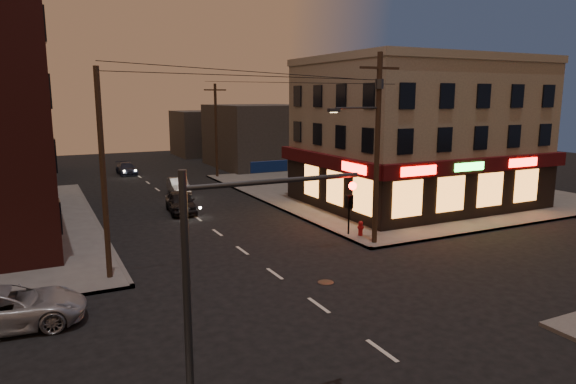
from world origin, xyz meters
TOP-DOWN VIEW (x-y plane):
  - ground at (0.00, 0.00)m, footprint 120.00×120.00m
  - sidewalk_ne at (18.00, 19.00)m, footprint 24.00×28.00m
  - pizza_building at (15.93, 13.43)m, footprint 15.85×12.85m
  - bg_building_ne_a at (14.00, 38.00)m, footprint 10.00×12.00m
  - bg_building_ne_b at (12.00, 52.00)m, footprint 8.00×8.00m
  - utility_pole_main at (6.68, 5.80)m, footprint 4.20×0.44m
  - utility_pole_far at (6.80, 32.00)m, footprint 0.26×0.26m
  - utility_pole_west at (-6.80, 6.50)m, footprint 0.24×0.24m
  - traffic_signal at (-5.57, -5.60)m, footprint 4.49×0.32m
  - suv_cross at (-10.66, 3.10)m, footprint 5.41×2.80m
  - sedan_near at (-0.50, 18.29)m, footprint 2.19×4.51m
  - sedan_mid at (1.14, 25.16)m, footprint 1.71×4.11m
  - sedan_far at (-0.90, 38.18)m, footprint 1.73×4.22m
  - fire_hydrant at (6.89, 7.25)m, footprint 0.38×0.38m

SIDE VIEW (x-z plane):
  - ground at x=0.00m, z-range 0.00..0.00m
  - sidewalk_ne at x=18.00m, z-range 0.00..0.15m
  - sedan_far at x=-0.90m, z-range 0.00..1.22m
  - fire_hydrant at x=6.89m, z-range 0.19..1.04m
  - sedan_mid at x=1.14m, z-range 0.00..1.32m
  - suv_cross at x=-10.66m, z-range 0.00..1.46m
  - sedan_near at x=-0.50m, z-range 0.00..1.48m
  - bg_building_ne_b at x=12.00m, z-range 0.00..6.00m
  - bg_building_ne_a at x=14.00m, z-range 0.00..7.00m
  - traffic_signal at x=-5.57m, z-range 0.92..7.39m
  - utility_pole_far at x=6.80m, z-range 0.15..9.15m
  - utility_pole_west at x=-6.80m, z-range 0.15..9.15m
  - pizza_building at x=15.93m, z-range 0.10..10.60m
  - utility_pole_main at x=6.68m, z-range 0.76..10.76m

